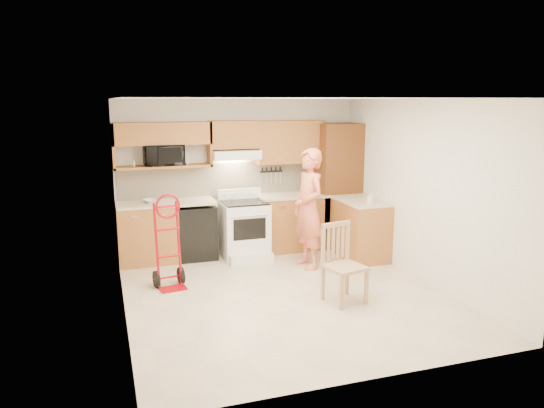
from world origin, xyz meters
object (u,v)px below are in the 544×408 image
range (245,225)px  person (309,209)px  microwave (164,155)px  hand_truck (169,246)px  dining_chair (345,264)px

range → person: person is taller
microwave → hand_truck: 1.76m
microwave → hand_truck: (-0.13, -1.39, -1.07)m
hand_truck → microwave: bearing=76.3°
range → hand_truck: hand_truck is taller
dining_chair → person: bearing=74.4°
microwave → person: 2.39m
microwave → dining_chair: 3.39m
hand_truck → dining_chair: bearing=-39.3°
hand_truck → range: bearing=29.2°
microwave → hand_truck: bearing=-100.4°
person → hand_truck: bearing=-88.8°
range → hand_truck: bearing=-142.4°
person → hand_truck: 2.13m
range → person: 1.15m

